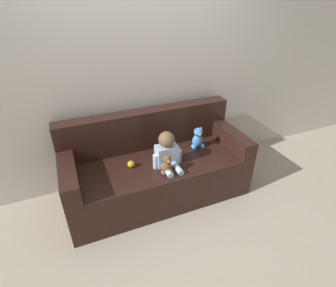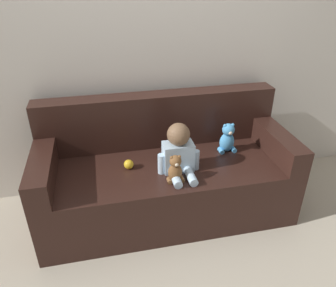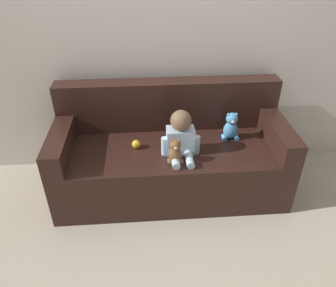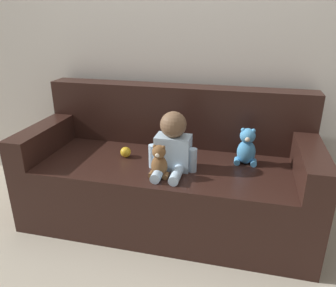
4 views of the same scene
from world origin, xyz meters
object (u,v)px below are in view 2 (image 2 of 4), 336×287
object	(u,v)px
plush_toy_side	(227,138)
person_baby	(179,152)
teddy_bear_brown	(175,169)
toy_ball	(129,164)
couch	(165,174)

from	to	relation	value
plush_toy_side	person_baby	bearing A→B (deg)	-157.09
person_baby	teddy_bear_brown	size ratio (longest dim) A/B	1.80
person_baby	toy_ball	size ratio (longest dim) A/B	5.19
couch	teddy_bear_brown	xyz separation A→B (m)	(0.01, -0.30, 0.24)
couch	teddy_bear_brown	bearing A→B (deg)	-87.81
person_baby	toy_ball	distance (m)	0.40
person_baby	toy_ball	xyz separation A→B (m)	(-0.36, 0.11, -0.13)
plush_toy_side	toy_ball	world-z (taller)	plush_toy_side
teddy_bear_brown	plush_toy_side	distance (m)	0.61
toy_ball	person_baby	bearing A→B (deg)	-16.29
couch	person_baby	world-z (taller)	couch
couch	plush_toy_side	world-z (taller)	couch
plush_toy_side	toy_ball	xyz separation A→B (m)	(-0.82, -0.09, -0.08)
couch	toy_ball	world-z (taller)	couch
plush_toy_side	toy_ball	size ratio (longest dim) A/B	3.43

